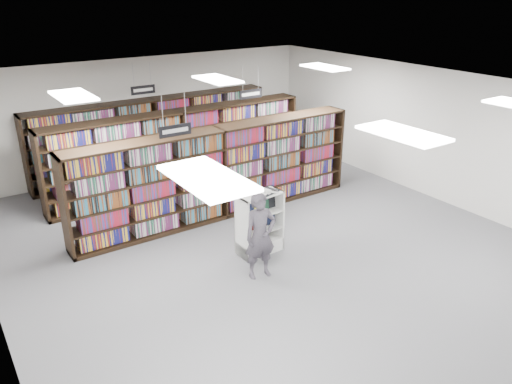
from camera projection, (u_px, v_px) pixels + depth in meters
floor at (271, 249)px, 10.22m from camera, size 12.00×12.00×0.00m
ceiling at (273, 93)px, 8.99m from camera, size 10.00×12.00×0.10m
wall_back at (149, 114)px, 14.20m from camera, size 10.00×0.10×3.20m
wall_right at (438, 136)px, 12.19m from camera, size 0.10×12.00×3.20m
bookshelf_row_near at (220, 173)px, 11.35m from camera, size 7.00×0.60×2.10m
bookshelf_row_mid at (181, 150)px, 12.88m from camera, size 7.00×0.60×2.10m
bookshelf_row_far at (155, 135)px, 14.18m from camera, size 7.00×0.60×2.10m
aisle_sign_left at (175, 129)px, 9.24m from camera, size 0.65×0.02×0.80m
aisle_sign_right at (251, 93)px, 12.32m from camera, size 0.65×0.02×0.80m
aisle_sign_center at (143, 89)px, 12.82m from camera, size 0.65×0.02×0.80m
troffer_front_left at (207, 178)px, 5.16m from camera, size 0.60×1.20×0.04m
troffer_front_center at (403, 133)px, 6.71m from camera, size 0.60×1.20×0.04m
troffer_back_left at (73, 96)px, 8.99m from camera, size 0.60×1.20×0.04m
troffer_back_center at (217, 79)px, 10.54m from camera, size 0.60×1.20×0.04m
troffer_back_right at (325, 67)px, 12.09m from camera, size 0.60×1.20×0.04m
endcap_display at (259, 231)px, 9.99m from camera, size 0.93×0.50×1.27m
open_book at (264, 191)px, 9.67m from camera, size 0.63×0.47×0.13m
shopper at (260, 236)px, 8.99m from camera, size 0.65×0.48×1.65m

